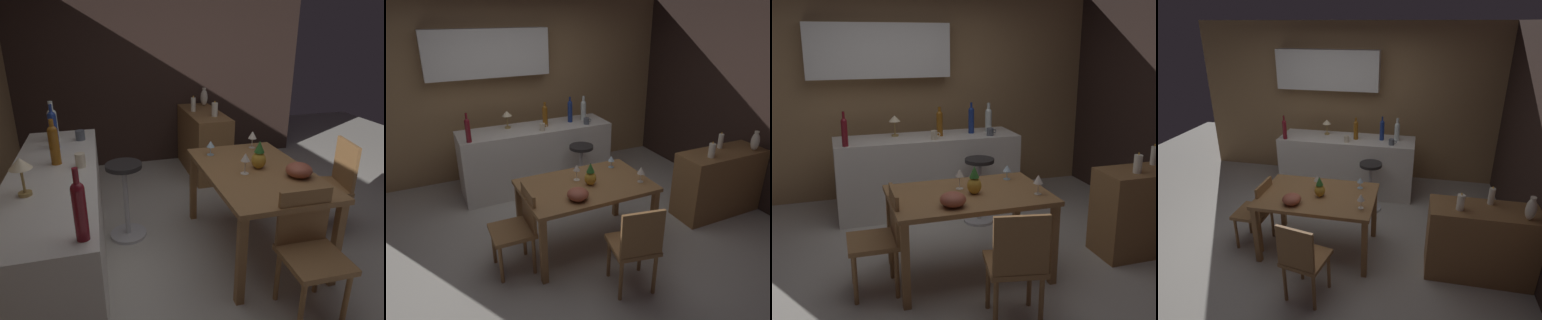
{
  "view_description": "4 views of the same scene",
  "coord_description": "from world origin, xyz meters",
  "views": [
    {
      "loc": [
        -2.3,
        1.0,
        1.85
      ],
      "look_at": [
        0.28,
        0.3,
        0.83
      ],
      "focal_mm": 32.67,
      "sensor_mm": 36.0,
      "label": 1
    },
    {
      "loc": [
        -1.35,
        -3.14,
        2.4
      ],
      "look_at": [
        0.25,
        0.21,
        0.83
      ],
      "focal_mm": 33.25,
      "sensor_mm": 36.0,
      "label": 2
    },
    {
      "loc": [
        -0.97,
        -3.6,
        2.0
      ],
      "look_at": [
        0.27,
        0.36,
        0.87
      ],
      "focal_mm": 41.98,
      "sensor_mm": 36.0,
      "label": 3
    },
    {
      "loc": [
        1.19,
        -3.46,
        2.58
      ],
      "look_at": [
        0.39,
        0.37,
        0.95
      ],
      "focal_mm": 31.18,
      "sensor_mm": 36.0,
      "label": 4
    }
  ],
  "objects": [
    {
      "name": "counter_lamp",
      "position": [
        -0.21,
        1.47,
        1.09
      ],
      "size": [
        0.13,
        0.13,
        0.24
      ],
      "color": "#A58447",
      "rests_on": "kitchen_counter"
    },
    {
      "name": "bar_stool",
      "position": [
        0.6,
        0.83,
        0.39
      ],
      "size": [
        0.34,
        0.34,
        0.73
      ],
      "color": "#262323",
      "rests_on": "ground_plane"
    },
    {
      "name": "sideboard_cabinet",
      "position": [
        1.94,
        -0.31,
        0.41
      ],
      "size": [
        1.1,
        0.44,
        0.82
      ],
      "primitive_type": "cube",
      "color": "olive",
      "rests_on": "ground_plane"
    },
    {
      "name": "chair_near_window",
      "position": [
        -0.62,
        -0.27,
        0.47
      ],
      "size": [
        0.41,
        0.41,
        0.85
      ],
      "color": "olive",
      "rests_on": "ground_plane"
    },
    {
      "name": "wine_bottle_amber",
      "position": [
        0.28,
        1.33,
        1.06
      ],
      "size": [
        0.07,
        0.07,
        0.34
      ],
      "color": "#8C5114",
      "rests_on": "kitchen_counter"
    },
    {
      "name": "pillar_candle_tall",
      "position": [
        2.0,
        -0.19,
        0.91
      ],
      "size": [
        0.06,
        0.06,
        0.2
      ],
      "color": "white",
      "rests_on": "sideboard_cabinet"
    },
    {
      "name": "wine_bottle_ruby",
      "position": [
        -0.79,
        1.13,
        1.07
      ],
      "size": [
        0.06,
        0.06,
        0.37
      ],
      "color": "maroon",
      "rests_on": "kitchen_counter"
    },
    {
      "name": "pillar_candle_short",
      "position": [
        1.68,
        -0.37,
        0.9
      ],
      "size": [
        0.08,
        0.08,
        0.19
      ],
      "color": "white",
      "rests_on": "sideboard_cabinet"
    },
    {
      "name": "cup_slate",
      "position": [
        0.85,
        1.18,
        0.94
      ],
      "size": [
        0.12,
        0.08,
        0.09
      ],
      "color": "#515660",
      "rests_on": "kitchen_counter"
    },
    {
      "name": "dining_table",
      "position": [
        0.13,
        -0.22,
        0.65
      ],
      "size": [
        1.33,
        0.85,
        0.74
      ],
      "color": "olive",
      "rests_on": "ground_plane"
    },
    {
      "name": "vase_ceramic_ivory",
      "position": [
        2.31,
        -0.43,
        0.94
      ],
      "size": [
        0.1,
        0.1,
        0.24
      ],
      "color": "beige",
      "rests_on": "sideboard_cabinet"
    },
    {
      "name": "fruit_bowl",
      "position": [
        -0.08,
        -0.48,
        0.8
      ],
      "size": [
        0.21,
        0.21,
        0.11
      ],
      "primitive_type": "ellipsoid",
      "color": "#9E4C38",
      "rests_on": "dining_table"
    },
    {
      "name": "wine_glass_center",
      "position": [
        0.09,
        -0.09,
        0.87
      ],
      "size": [
        0.07,
        0.07,
        0.18
      ],
      "color": "silver",
      "rests_on": "dining_table"
    },
    {
      "name": "chair_by_doorway",
      "position": [
        0.22,
        -1.03,
        0.49
      ],
      "size": [
        0.47,
        0.47,
        0.89
      ],
      "color": "olive",
      "rests_on": "ground_plane"
    },
    {
      "name": "wine_glass_left",
      "position": [
        0.67,
        -0.42,
        0.87
      ],
      "size": [
        0.08,
        0.08,
        0.17
      ],
      "color": "silver",
      "rests_on": "dining_table"
    },
    {
      "name": "wall_kitchen_back",
      "position": [
        -0.06,
        2.08,
        1.41
      ],
      "size": [
        5.2,
        0.33,
        2.6
      ],
      "color": "#9E7A51",
      "rests_on": "ground_plane"
    },
    {
      "name": "wine_glass_right",
      "position": [
        0.59,
        0.04,
        0.84
      ],
      "size": [
        0.07,
        0.07,
        0.14
      ],
      "color": "silver",
      "rests_on": "dining_table"
    },
    {
      "name": "wine_bottle_clear",
      "position": [
        0.91,
        1.4,
        1.06
      ],
      "size": [
        0.08,
        0.08,
        0.35
      ],
      "color": "silver",
      "rests_on": "kitchen_counter"
    },
    {
      "name": "kitchen_counter",
      "position": [
        0.14,
        1.35,
        0.45
      ],
      "size": [
        2.1,
        0.6,
        0.9
      ],
      "primitive_type": "cube",
      "color": "silver",
      "rests_on": "ground_plane"
    },
    {
      "name": "cup_cream",
      "position": [
        0.18,
        1.16,
        0.95
      ],
      "size": [
        0.11,
        0.07,
        0.1
      ],
      "color": "beige",
      "rests_on": "kitchen_counter"
    },
    {
      "name": "ground_plane",
      "position": [
        0.0,
        0.0,
        0.0
      ],
      "size": [
        9.0,
        9.0,
        0.0
      ],
      "primitive_type": "plane",
      "color": "#B7B2A8"
    },
    {
      "name": "wall_side_right",
      "position": [
        2.55,
        0.3,
        1.3
      ],
      "size": [
        0.1,
        4.4,
        2.6
      ],
      "primitive_type": "cube",
      "color": "#33231E",
      "rests_on": "ground_plane"
    },
    {
      "name": "wine_bottle_cobalt",
      "position": [
        0.68,
        1.37,
        1.07
      ],
      "size": [
        0.07,
        0.07,
        0.37
      ],
      "color": "navy",
      "rests_on": "kitchen_counter"
    },
    {
      "name": "pineapple_centerpiece",
      "position": [
        0.17,
        -0.25,
        0.84
      ],
      "size": [
        0.12,
        0.12,
        0.24
      ],
      "color": "gold",
      "rests_on": "dining_table"
    }
  ]
}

